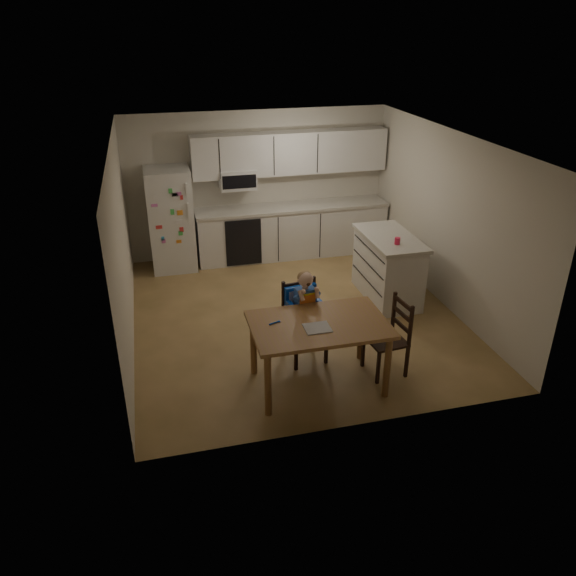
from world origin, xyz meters
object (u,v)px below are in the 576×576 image
at_px(refrigerator, 171,220).
at_px(chair_booster, 303,306).
at_px(red_cup, 397,241).
at_px(chair_side, 394,332).
at_px(dining_table, 319,332).
at_px(kitchen_island, 388,267).

bearing_deg(refrigerator, chair_booster, -66.87).
distance_m(red_cup, chair_side, 1.75).
relative_size(refrigerator, dining_table, 1.11).
height_order(red_cup, chair_side, red_cup).
height_order(refrigerator, chair_booster, refrigerator).
height_order(red_cup, chair_booster, chair_booster).
relative_size(red_cup, chair_booster, 0.08).
bearing_deg(chair_side, refrigerator, -154.68).
relative_size(kitchen_island, chair_side, 1.41).
bearing_deg(kitchen_island, chair_booster, -142.35).
bearing_deg(dining_table, red_cup, 44.39).
distance_m(refrigerator, kitchen_island, 3.63).
bearing_deg(red_cup, chair_side, -114.04).
height_order(kitchen_island, red_cup, red_cup).
xyz_separation_m(kitchen_island, red_cup, (-0.04, -0.31, 0.54)).
distance_m(refrigerator, dining_table, 4.09).
bearing_deg(refrigerator, kitchen_island, -32.44).
xyz_separation_m(refrigerator, kitchen_island, (3.05, -1.94, -0.35)).
distance_m(refrigerator, chair_side, 4.46).
distance_m(kitchen_island, chair_side, 1.98).
bearing_deg(refrigerator, red_cup, -36.77).
xyz_separation_m(kitchen_island, chair_side, (-0.72, -1.85, 0.04)).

